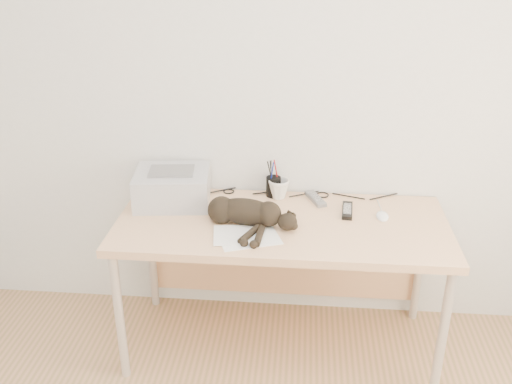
# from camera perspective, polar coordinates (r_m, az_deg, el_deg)

# --- Properties ---
(wall_back) EXTENTS (3.50, 0.00, 3.50)m
(wall_back) POSITION_cam_1_polar(r_m,az_deg,el_deg) (2.89, 3.16, 10.28)
(wall_back) COLOR silver
(wall_back) RESTS_ON floor
(desk) EXTENTS (1.60, 0.70, 0.74)m
(desk) POSITION_cam_1_polar(r_m,az_deg,el_deg) (2.90, 2.64, -4.50)
(desk) COLOR #E5B686
(desk) RESTS_ON floor
(printer) EXTENTS (0.41, 0.36, 0.18)m
(printer) POSITION_cam_1_polar(r_m,az_deg,el_deg) (2.95, -8.35, 0.53)
(printer) COLOR #A1A1A5
(printer) RESTS_ON desk
(papers) EXTENTS (0.34, 0.27, 0.01)m
(papers) POSITION_cam_1_polar(r_m,az_deg,el_deg) (2.62, -1.00, -4.45)
(papers) COLOR white
(papers) RESTS_ON desk
(cat) EXTENTS (0.58, 0.34, 0.14)m
(cat) POSITION_cam_1_polar(r_m,az_deg,el_deg) (2.70, -1.32, -2.11)
(cat) COLOR black
(cat) RESTS_ON desk
(mug) EXTENTS (0.14, 0.14, 0.10)m
(mug) POSITION_cam_1_polar(r_m,az_deg,el_deg) (2.98, 2.30, 0.33)
(mug) COLOR white
(mug) RESTS_ON desk
(pen_cup) EXTENTS (0.08, 0.08, 0.20)m
(pen_cup) POSITION_cam_1_polar(r_m,az_deg,el_deg) (3.00, 1.75, 0.59)
(pen_cup) COLOR black
(pen_cup) RESTS_ON desk
(remote_grey) EXTENTS (0.12, 0.18, 0.02)m
(remote_grey) POSITION_cam_1_polar(r_m,az_deg,el_deg) (2.98, 5.97, -0.67)
(remote_grey) COLOR slate
(remote_grey) RESTS_ON desk
(remote_black) EXTENTS (0.06, 0.18, 0.02)m
(remote_black) POSITION_cam_1_polar(r_m,az_deg,el_deg) (2.87, 9.11, -1.84)
(remote_black) COLOR black
(remote_black) RESTS_ON desk
(mouse) EXTENTS (0.06, 0.10, 0.03)m
(mouse) POSITION_cam_1_polar(r_m,az_deg,el_deg) (2.85, 12.55, -2.18)
(mouse) COLOR white
(mouse) RESTS_ON desk
(cable_tangle) EXTENTS (1.36, 0.07, 0.01)m
(cable_tangle) POSITION_cam_1_polar(r_m,az_deg,el_deg) (3.03, 2.88, -0.15)
(cable_tangle) COLOR black
(cable_tangle) RESTS_ON desk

